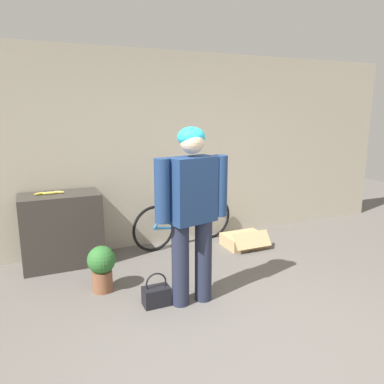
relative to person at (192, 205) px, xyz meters
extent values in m
plane|color=#605B56|center=(0.13, -1.11, -0.98)|extent=(14.00, 14.00, 0.00)
cube|color=#B7AD99|center=(0.13, 1.75, 0.32)|extent=(8.00, 0.06, 2.60)
cube|color=white|center=(0.68, 1.72, -0.63)|extent=(0.08, 0.01, 0.12)
cube|color=#38332D|center=(-1.06, 1.45, -0.54)|extent=(0.91, 0.49, 0.88)
cylinder|color=#23283D|center=(-0.12, 0.00, -0.57)|extent=(0.17, 0.17, 0.81)
cylinder|color=#23283D|center=(0.12, 0.00, -0.57)|extent=(0.17, 0.17, 0.81)
cube|color=navy|center=(0.00, 0.00, 0.14)|extent=(0.48, 0.33, 0.61)
cylinder|color=navy|center=(-0.29, 0.00, 0.16)|extent=(0.14, 0.14, 0.58)
cylinder|color=navy|center=(0.29, 0.00, 0.16)|extent=(0.14, 0.14, 0.58)
sphere|color=beige|center=(0.00, 0.00, 0.58)|extent=(0.22, 0.22, 0.22)
ellipsoid|color=#23B7CC|center=(0.00, 0.02, 0.62)|extent=(0.25, 0.23, 0.19)
torus|color=black|center=(0.08, 1.43, -0.67)|extent=(0.62, 0.14, 0.62)
torus|color=black|center=(1.02, 1.59, -0.67)|extent=(0.62, 0.14, 0.62)
cylinder|color=#1E609E|center=(0.26, 1.46, -0.69)|extent=(0.37, 0.09, 0.08)
cylinder|color=#1E609E|center=(0.21, 1.45, -0.50)|extent=(0.30, 0.08, 0.35)
cylinder|color=#1E609E|center=(0.39, 1.48, -0.53)|extent=(0.13, 0.05, 0.38)
cylinder|color=#1E609E|center=(0.68, 1.53, -0.53)|extent=(0.50, 0.12, 0.39)
cylinder|color=#1E609E|center=(0.63, 1.52, -0.35)|extent=(0.57, 0.13, 0.05)
cylinder|color=#1E609E|center=(0.97, 1.58, -0.51)|extent=(0.15, 0.06, 0.32)
cylinder|color=#1E609E|center=(0.93, 1.58, -0.33)|extent=(0.07, 0.04, 0.08)
cylinder|color=#1E609E|center=(0.95, 1.58, -0.30)|extent=(0.10, 0.46, 0.02)
ellipsoid|color=black|center=(0.35, 1.48, -0.32)|extent=(0.23, 0.12, 0.05)
ellipsoid|color=#EAD64C|center=(-1.17, 1.47, -0.08)|extent=(0.16, 0.03, 0.03)
ellipsoid|color=#EAD64C|center=(-1.27, 1.49, -0.08)|extent=(0.14, 0.09, 0.03)
ellipsoid|color=#EAD64C|center=(-1.06, 1.49, -0.08)|extent=(0.14, 0.09, 0.03)
sphere|color=brown|center=(-1.32, 1.50, -0.08)|extent=(0.02, 0.02, 0.02)
cube|color=black|center=(-0.34, 0.07, -0.89)|extent=(0.26, 0.16, 0.18)
torus|color=black|center=(-0.34, 0.07, -0.75)|extent=(0.21, 0.02, 0.21)
cube|color=tan|center=(1.28, 1.12, -0.90)|extent=(0.55, 0.42, 0.16)
cube|color=tan|center=(1.28, 0.91, -0.82)|extent=(0.52, 0.15, 0.19)
cylinder|color=brown|center=(-0.76, 0.57, -0.87)|extent=(0.21, 0.21, 0.22)
sphere|color=#2D6B2D|center=(-0.76, 0.57, -0.64)|extent=(0.29, 0.29, 0.29)
camera|label=1|loc=(-1.35, -3.07, 0.86)|focal=35.00mm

